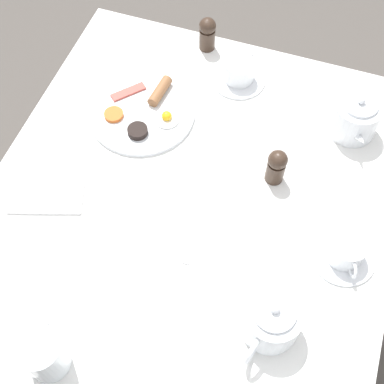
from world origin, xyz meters
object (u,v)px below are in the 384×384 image
at_px(water_glass_short, 44,355).
at_px(knife_by_plate, 199,226).
at_px(pepper_grinder, 276,166).
at_px(teapot_near, 355,117).
at_px(teacup_with_saucer_right, 238,73).
at_px(salt_grinder, 207,33).
at_px(teacup_with_saucer_left, 345,252).
at_px(fork_by_plate, 40,286).
at_px(teapot_far, 271,320).
at_px(napkin_folded, 47,193).
at_px(breakfast_plate, 143,112).

relative_size(water_glass_short, knife_by_plate, 0.56).
bearing_deg(pepper_grinder, teapot_near, -125.46).
height_order(teacup_with_saucer_right, salt_grinder, salt_grinder).
distance_m(teacup_with_saucer_left, water_glass_short, 0.65).
distance_m(water_glass_short, pepper_grinder, 0.64).
bearing_deg(teapot_near, salt_grinder, -128.53).
distance_m(water_glass_short, fork_by_plate, 0.17).
bearing_deg(fork_by_plate, water_glass_short, 124.18).
distance_m(teapot_far, salt_grinder, 0.80).
height_order(pepper_grinder, napkin_folded, pepper_grinder).
xyz_separation_m(teapot_near, teapot_far, (0.07, 0.56, 0.00)).
height_order(breakfast_plate, napkin_folded, breakfast_plate).
distance_m(teapot_far, pepper_grinder, 0.36).
bearing_deg(water_glass_short, teacup_with_saucer_left, -140.66).
bearing_deg(pepper_grinder, water_glass_short, 61.21).
height_order(teacup_with_saucer_left, pepper_grinder, pepper_grinder).
bearing_deg(teapot_far, breakfast_plate, 60.30).
height_order(teapot_near, pepper_grinder, teapot_near).
distance_m(water_glass_short, salt_grinder, 0.92).
bearing_deg(breakfast_plate, teapot_far, 135.66).
bearing_deg(napkin_folded, breakfast_plate, -112.65).
bearing_deg(breakfast_plate, knife_by_plate, 132.39).
distance_m(breakfast_plate, salt_grinder, 0.29).
bearing_deg(knife_by_plate, teapot_far, 139.96).
distance_m(teapot_near, salt_grinder, 0.46).
xyz_separation_m(teapot_near, water_glass_short, (0.45, 0.76, 0.00)).
distance_m(napkin_folded, fork_by_plate, 0.23).
relative_size(teapot_far, water_glass_short, 1.85).
height_order(pepper_grinder, salt_grinder, same).
bearing_deg(fork_by_plate, teapot_far, -171.63).
relative_size(breakfast_plate, teapot_near, 1.38).
relative_size(teapot_far, knife_by_plate, 1.03).
distance_m(breakfast_plate, pepper_grinder, 0.38).
bearing_deg(napkin_folded, teapot_far, 166.24).
distance_m(teapot_far, water_glass_short, 0.44).
bearing_deg(water_glass_short, breakfast_plate, -84.77).
height_order(water_glass_short, fork_by_plate, water_glass_short).
distance_m(pepper_grinder, knife_by_plate, 0.22).
relative_size(teacup_with_saucer_left, fork_by_plate, 0.96).
xyz_separation_m(teacup_with_saucer_right, water_glass_short, (0.14, 0.83, 0.03)).
relative_size(breakfast_plate, teacup_with_saucer_right, 1.90).
bearing_deg(teapot_far, teacup_with_saucer_left, -14.61).
relative_size(salt_grinder, napkin_folded, 0.51).
xyz_separation_m(pepper_grinder, napkin_folded, (0.49, 0.21, -0.05)).
bearing_deg(salt_grinder, water_glass_short, 88.59).
xyz_separation_m(teapot_far, water_glass_short, (0.38, 0.21, 0.00)).
distance_m(teapot_near, teapot_far, 0.56).
height_order(salt_grinder, knife_by_plate, salt_grinder).
relative_size(pepper_grinder, salt_grinder, 1.00).
bearing_deg(water_glass_short, napkin_folded, -62.19).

